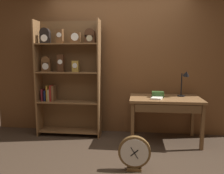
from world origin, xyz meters
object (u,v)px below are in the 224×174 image
desk_lamp (184,80)px  toolbox_small (158,94)px  open_repair_manual (157,98)px  workbench (165,103)px  round_clock_large (134,153)px  bookshelf (67,75)px

desk_lamp → toolbox_small: size_ratio=2.32×
desk_lamp → open_repair_manual: (-0.47, -0.24, -0.27)m
workbench → round_clock_large: size_ratio=2.60×
desk_lamp → workbench: bearing=-156.3°
bookshelf → open_repair_manual: (1.56, -0.27, -0.33)m
workbench → round_clock_large: bearing=-115.4°
open_repair_manual → round_clock_large: open_repair_manual is taller
desk_lamp → bookshelf: bearing=179.2°
workbench → open_repair_manual: 0.21m
workbench → open_repair_manual: open_repair_manual is taller
desk_lamp → toolbox_small: bearing=-166.8°
open_repair_manual → desk_lamp: bearing=42.8°
workbench → round_clock_large: workbench is taller
workbench → desk_lamp: desk_lamp is taller
workbench → toolbox_small: (-0.12, 0.04, 0.14)m
bookshelf → open_repair_manual: bearing=-9.8°
bookshelf → desk_lamp: (2.03, -0.03, -0.06)m
desk_lamp → open_repair_manual: size_ratio=2.04×
toolbox_small → round_clock_large: toolbox_small is taller
open_repair_manual → round_clock_large: (-0.34, -0.92, -0.53)m
toolbox_small → round_clock_large: (-0.37, -1.06, -0.57)m
toolbox_small → bookshelf: bearing=175.3°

